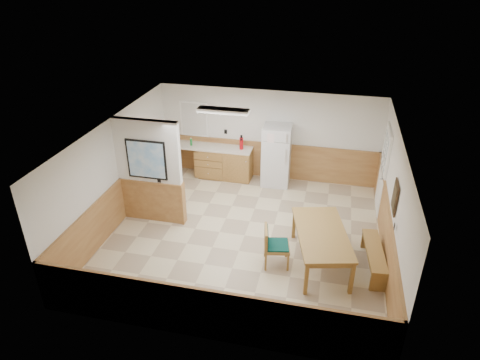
% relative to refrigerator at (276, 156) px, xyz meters
% --- Properties ---
extents(ground, '(6.00, 6.00, 0.00)m').
position_rel_refrigerator_xyz_m(ground, '(-0.29, -2.63, -0.83)').
color(ground, beige).
rests_on(ground, ground).
extents(ceiling, '(6.00, 6.00, 0.02)m').
position_rel_refrigerator_xyz_m(ceiling, '(-0.29, -2.63, 1.67)').
color(ceiling, white).
rests_on(ceiling, back_wall).
extents(back_wall, '(6.00, 0.02, 2.50)m').
position_rel_refrigerator_xyz_m(back_wall, '(-0.29, 0.37, 0.42)').
color(back_wall, white).
rests_on(back_wall, ground).
extents(right_wall, '(0.02, 6.00, 2.50)m').
position_rel_refrigerator_xyz_m(right_wall, '(2.71, -2.63, 0.42)').
color(right_wall, white).
rests_on(right_wall, ground).
extents(left_wall, '(0.02, 6.00, 2.50)m').
position_rel_refrigerator_xyz_m(left_wall, '(-3.29, -2.63, 0.42)').
color(left_wall, white).
rests_on(left_wall, ground).
extents(wainscot_back, '(6.00, 0.04, 1.00)m').
position_rel_refrigerator_xyz_m(wainscot_back, '(-0.29, 0.35, -0.33)').
color(wainscot_back, '#B08346').
rests_on(wainscot_back, ground).
extents(wainscot_right, '(0.04, 6.00, 1.00)m').
position_rel_refrigerator_xyz_m(wainscot_right, '(2.69, -2.63, -0.33)').
color(wainscot_right, '#B08346').
rests_on(wainscot_right, ground).
extents(wainscot_left, '(0.04, 6.00, 1.00)m').
position_rel_refrigerator_xyz_m(wainscot_left, '(-3.27, -2.63, -0.33)').
color(wainscot_left, '#B08346').
rests_on(wainscot_left, ground).
extents(partition_wall, '(1.50, 0.20, 2.50)m').
position_rel_refrigerator_xyz_m(partition_wall, '(-2.54, -2.43, 0.40)').
color(partition_wall, white).
rests_on(partition_wall, ground).
extents(kitchen_counter, '(2.20, 0.61, 1.00)m').
position_rel_refrigerator_xyz_m(kitchen_counter, '(-1.50, 0.05, -0.37)').
color(kitchen_counter, '#A8733B').
rests_on(kitchen_counter, ground).
extents(exterior_door, '(0.07, 1.02, 2.15)m').
position_rel_refrigerator_xyz_m(exterior_door, '(2.67, -0.73, 0.22)').
color(exterior_door, white).
rests_on(exterior_door, ground).
extents(kitchen_window, '(0.80, 0.04, 1.00)m').
position_rel_refrigerator_xyz_m(kitchen_window, '(-2.39, 0.35, 0.72)').
color(kitchen_window, white).
rests_on(kitchen_window, back_wall).
extents(wall_painting, '(0.04, 0.50, 0.60)m').
position_rel_refrigerator_xyz_m(wall_painting, '(2.67, -2.93, 0.72)').
color(wall_painting, '#382616').
rests_on(wall_painting, right_wall).
extents(fluorescent_fixture, '(1.20, 0.30, 0.09)m').
position_rel_refrigerator_xyz_m(fluorescent_fixture, '(-1.09, -1.33, 1.61)').
color(fluorescent_fixture, white).
rests_on(fluorescent_fixture, ceiling).
extents(refrigerator, '(0.76, 0.73, 1.67)m').
position_rel_refrigerator_xyz_m(refrigerator, '(0.00, 0.00, 0.00)').
color(refrigerator, silver).
rests_on(refrigerator, ground).
extents(dining_table, '(1.38, 2.09, 0.75)m').
position_rel_refrigerator_xyz_m(dining_table, '(1.40, -3.23, -0.17)').
color(dining_table, '#A1753B').
rests_on(dining_table, ground).
extents(dining_bench, '(0.45, 1.47, 0.45)m').
position_rel_refrigerator_xyz_m(dining_bench, '(2.46, -3.15, -0.50)').
color(dining_bench, '#A1753B').
rests_on(dining_bench, ground).
extents(dining_chair, '(0.78, 0.60, 0.85)m').
position_rel_refrigerator_xyz_m(dining_chair, '(0.45, -3.46, -0.34)').
color(dining_chair, '#A1753B').
rests_on(dining_chair, ground).
extents(fire_extinguisher, '(0.11, 0.11, 0.40)m').
position_rel_refrigerator_xyz_m(fire_extinguisher, '(-0.98, 0.06, 0.24)').
color(fire_extinguisher, '#B60911').
rests_on(fire_extinguisher, kitchen_counter).
extents(soap_bottle, '(0.07, 0.07, 0.19)m').
position_rel_refrigerator_xyz_m(soap_bottle, '(-2.39, 0.00, 0.16)').
color(soap_bottle, '#188832').
rests_on(soap_bottle, kitchen_counter).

